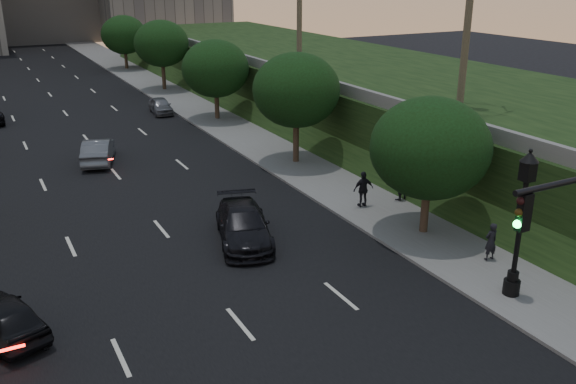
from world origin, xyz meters
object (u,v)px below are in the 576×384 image
sedan_far_right (161,106)px  pedestrian_b (400,184)px  pedestrian_a (491,241)px  pedestrian_c (363,189)px  sedan_near_left (3,317)px  sedan_mid_left (98,151)px  street_lamp (519,231)px  sedan_near_right (243,225)px

sedan_far_right → pedestrian_b: size_ratio=2.28×
pedestrian_a → pedestrian_b: pedestrian_b is taller
pedestrian_c → pedestrian_a: bearing=106.0°
sedan_near_left → sedan_far_right: (14.00, 29.27, -0.05)m
sedan_near_left → sedan_mid_left: (6.63, 17.82, 0.06)m
street_lamp → sedan_far_right: 35.33m
street_lamp → sedan_near_right: bearing=126.3°
sedan_near_left → sedan_mid_left: 19.01m
pedestrian_b → pedestrian_c: size_ratio=0.93×
sedan_mid_left → sedan_far_right: 13.62m
sedan_near_left → sedan_near_right: sedan_near_right is taller
sedan_near_right → pedestrian_c: bearing=22.9°
sedan_mid_left → pedestrian_a: pedestrian_a is taller
street_lamp → sedan_near_left: (-16.43, 5.91, -1.94)m
sedan_near_right → sedan_near_left: bearing=-145.9°
pedestrian_a → pedestrian_c: (-1.17, 7.30, 0.11)m
sedan_far_right → pedestrian_b: (4.79, -25.54, 0.34)m
street_lamp → sedan_mid_left: 25.74m
sedan_far_right → pedestrian_b: bearing=-74.1°
pedestrian_a → sedan_far_right: bearing=-79.7°
street_lamp → sedan_far_right: street_lamp is taller
pedestrian_a → sedan_near_left: bearing=-7.4°
street_lamp → pedestrian_b: street_lamp is taller
sedan_near_left → pedestrian_a: (17.79, -3.48, 0.25)m
street_lamp → sedan_near_right: (-6.59, 8.99, -1.87)m
sedan_near_right → sedan_mid_left: bearing=119.0°
sedan_far_right → sedan_near_left: bearing=-110.2°
street_lamp → pedestrian_b: (2.37, 9.64, -1.64)m
pedestrian_c → sedan_mid_left: bearing=-47.7°
sedan_near_right → pedestrian_b: pedestrian_b is taller
street_lamp → sedan_near_right: 11.30m
sedan_near_left → sedan_near_right: 10.30m
pedestrian_c → street_lamp: bearing=95.7°
sedan_mid_left → sedan_near_left: bearing=87.1°
street_lamp → pedestrian_a: size_ratio=3.54×
pedestrian_b → pedestrian_c: pedestrian_c is taller
sedan_near_left → pedestrian_b: bearing=172.7°
sedan_far_right → street_lamp: bearing=-80.7°
sedan_near_left → pedestrian_c: bearing=174.4°
sedan_mid_left → pedestrian_b: (12.16, -14.08, 0.23)m
sedan_mid_left → sedan_near_right: bearing=119.8°
sedan_far_right → pedestrian_c: (2.62, -25.46, 0.40)m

